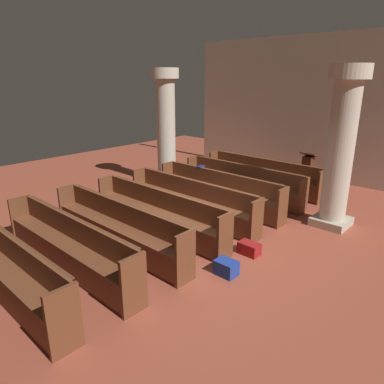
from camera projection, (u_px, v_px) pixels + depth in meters
ground_plane at (199, 236)px, 7.51m from camera, size 19.20×19.20×0.00m
back_wall at (327, 109)px, 11.07m from camera, size 10.00×0.16×4.50m
pew_row_0 at (262, 173)px, 10.48m from camera, size 3.70×0.46×0.91m
pew_row_1 at (242, 181)px, 9.75m from camera, size 3.70×0.46×0.91m
pew_row_2 at (218, 189)px, 9.02m from camera, size 3.70×0.47×0.91m
pew_row_3 at (191, 199)px, 8.28m from camera, size 3.70×0.46×0.91m
pew_row_4 at (158, 211)px, 7.55m from camera, size 3.70×0.46×0.91m
pew_row_5 at (118, 225)px, 6.82m from camera, size 3.70×0.47×0.91m
pew_row_6 at (68, 243)px, 6.09m from camera, size 3.70×0.46×0.91m
pew_row_7 at (4, 266)px, 5.35m from camera, size 3.70×0.46×0.91m
pillar_aisle_side at (341, 147)px, 7.51m from camera, size 0.82×0.82×3.48m
pillar_far_side at (166, 126)px, 10.71m from camera, size 0.82×0.82×3.48m
lectern at (307, 172)px, 10.73m from camera, size 0.48×0.45×1.08m
hymn_book at (201, 167)px, 9.51m from camera, size 0.13×0.22×0.03m
kneeler_box_blue at (226, 268)px, 6.01m from camera, size 0.37×0.28×0.26m
kneeler_box_red at (249, 248)px, 6.71m from camera, size 0.40×0.26×0.23m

